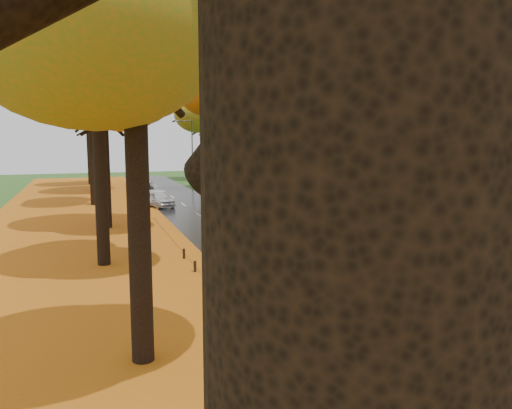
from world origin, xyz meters
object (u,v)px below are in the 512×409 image
bus (289,221)px  car_dark (145,189)px  car_white (159,199)px  streetlamp_near (426,172)px  car_silver (155,197)px  streetlamp_mid (246,153)px  streetlamp_far (190,148)px

bus → car_dark: 28.54m
car_white → streetlamp_near: bearing=-94.3°
car_white → car_silver: 1.56m
streetlamp_mid → car_silver: streetlamp_mid is taller
streetlamp_near → car_dark: streetlamp_near is taller
streetlamp_far → car_white: bearing=-110.4°
streetlamp_near → bus: 9.16m
streetlamp_near → car_white: size_ratio=2.05×
streetlamp_far → car_dark: streetlamp_far is taller
car_dark → car_silver: bearing=-80.0°
streetlamp_near → car_silver: (-6.30, 28.78, -4.05)m
streetlamp_far → car_dark: 10.56m
streetlamp_near → bus: bearing=103.4°
car_white → streetlamp_mid: bearing=-57.2°
streetlamp_far → car_dark: bearing=-130.3°
streetlamp_mid → streetlamp_far: size_ratio=1.00×
streetlamp_mid → car_dark: size_ratio=2.00×
streetlamp_near → streetlamp_far: same height
streetlamp_near → car_white: 28.21m
car_white → car_silver: car_white is taller
car_dark → car_white: bearing=-79.5°
car_silver → car_dark: size_ratio=0.94×
streetlamp_near → car_dark: size_ratio=2.00×
bus → car_silver: 20.86m
streetlamp_far → bus: (-2.00, -35.61, -3.10)m
streetlamp_mid → car_silver: 10.10m
bus → car_silver: bus is taller
streetlamp_mid → car_white: (-6.22, 5.22, -4.01)m
streetlamp_near → bus: (-2.00, 8.39, -3.10)m
streetlamp_far → car_silver: streetlamp_far is taller
car_white → car_dark: size_ratio=0.98×
streetlamp_mid → streetlamp_far: 22.00m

